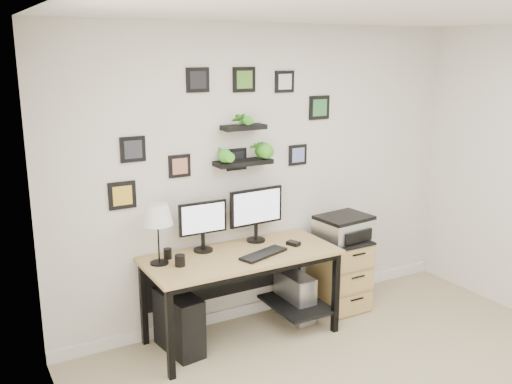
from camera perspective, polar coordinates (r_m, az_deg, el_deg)
room at (r=5.47m, az=1.24°, el=-11.15°), size 4.00×4.00×4.00m
desk at (r=4.79m, az=-1.29°, el=-7.40°), size 1.60×0.70×0.75m
monitor_left at (r=4.70m, az=-5.34°, el=-3.06°), size 0.42×0.17×0.42m
monitor_right at (r=4.92m, az=0.03°, el=-1.83°), size 0.51×0.17×0.47m
keyboard at (r=4.66m, az=0.76°, el=-6.22°), size 0.46×0.27×0.02m
mouse at (r=4.91m, az=3.76°, el=-5.14°), size 0.11×0.13×0.03m
table_lamp at (r=4.43m, az=-9.83°, el=-2.39°), size 0.24×0.24×0.48m
mug at (r=4.47m, az=-7.61°, el=-6.80°), size 0.08×0.08×0.09m
pen_cup at (r=4.64m, az=-8.83°, el=-6.11°), size 0.07×0.07×0.08m
pc_tower_black at (r=4.74m, az=-7.72°, el=-12.82°), size 0.28×0.51×0.49m
pc_tower_grey at (r=5.25m, az=3.92°, el=-10.36°), size 0.19×0.43×0.43m
file_cabinet at (r=5.48m, az=8.38°, el=-7.98°), size 0.43×0.53×0.67m
printer at (r=5.35m, az=8.79°, el=-3.50°), size 0.51×0.43×0.22m
wall_decor at (r=4.80m, az=-1.64°, el=5.47°), size 2.07×0.18×1.08m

